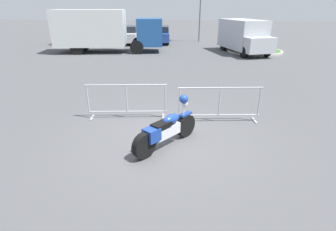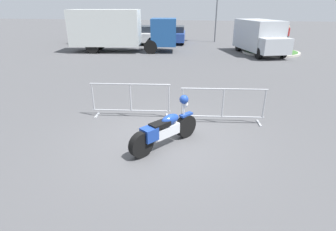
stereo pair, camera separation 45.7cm
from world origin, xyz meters
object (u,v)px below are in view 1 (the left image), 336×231
at_px(motorcycle, 166,129).
at_px(parked_car_green, 100,34).
at_px(box_truck, 103,29).
at_px(pedestrian, 269,34).
at_px(parked_car_white, 128,34).
at_px(parked_car_black, 69,34).
at_px(street_lamp, 201,0).
at_px(parked_car_blue, 160,34).
at_px(crowd_barrier_near, 127,101).
at_px(delivery_van, 244,35).
at_px(crowd_barrier_far, 219,104).

relative_size(motorcycle, parked_car_green, 0.42).
height_order(box_truck, pedestrian, box_truck).
xyz_separation_m(parked_car_green, parked_car_white, (2.84, -0.55, 0.07)).
height_order(parked_car_black, street_lamp, street_lamp).
bearing_deg(motorcycle, parked_car_green, 60.33).
relative_size(parked_car_black, pedestrian, 2.64).
xyz_separation_m(box_truck, parked_car_blue, (3.42, 5.66, -0.87)).
xyz_separation_m(crowd_barrier_near, box_truck, (-4.76, 12.05, 1.08)).
height_order(motorcycle, delivery_van, delivery_van).
distance_m(crowd_barrier_far, parked_car_green, 20.30).
relative_size(delivery_van, parked_car_blue, 1.17).
xyz_separation_m(parked_car_white, pedestrian, (12.57, 0.10, 0.14)).
xyz_separation_m(box_truck, delivery_van, (10.20, 0.73, -0.39)).
bearing_deg(parked_car_green, pedestrian, -97.42).
height_order(parked_car_green, parked_car_blue, parked_car_blue).
bearing_deg(parked_car_white, box_truck, 167.95).
bearing_deg(crowd_barrier_far, delivery_van, 78.25).
height_order(motorcycle, parked_car_black, parked_car_black).
distance_m(motorcycle, parked_car_green, 21.18).
relative_size(delivery_van, parked_car_white, 1.15).
distance_m(motorcycle, pedestrian, 20.23).
distance_m(crowd_barrier_far, parked_car_black, 21.39).
bearing_deg(parked_car_green, crowd_barrier_far, -156.82).
xyz_separation_m(box_truck, pedestrian, (13.14, 5.27, -0.72)).
bearing_deg(crowd_barrier_far, pedestrian, 72.10).
distance_m(motorcycle, box_truck, 15.07).
xyz_separation_m(parked_car_blue, pedestrian, (9.73, -0.38, 0.16)).
bearing_deg(pedestrian, parked_car_green, 92.21).
distance_m(box_truck, parked_car_blue, 6.67).
xyz_separation_m(motorcycle, parked_car_green, (-8.42, 19.43, 0.26)).
distance_m(crowd_barrier_near, pedestrian, 19.25).
xyz_separation_m(parked_car_green, street_lamp, (9.34, 1.32, 3.00)).
xyz_separation_m(motorcycle, crowd_barrier_far, (1.39, 1.66, 0.11)).
relative_size(box_truck, street_lamp, 1.40).
relative_size(parked_car_green, pedestrian, 2.52).
bearing_deg(pedestrian, street_lamp, 77.62).
bearing_deg(crowd_barrier_far, parked_car_white, 112.05).
height_order(pedestrian, street_lamp, street_lamp).
xyz_separation_m(delivery_van, pedestrian, (2.94, 4.54, -0.32)).
bearing_deg(parked_car_white, motorcycle, -169.27).
bearing_deg(parked_car_white, delivery_van, -120.50).
xyz_separation_m(parked_car_black, parked_car_blue, (8.53, 0.46, 0.02)).
relative_size(pedestrian, street_lamp, 0.30).
bearing_deg(parked_car_black, delivery_van, -111.99).
relative_size(parked_car_blue, pedestrian, 2.72).
distance_m(crowd_barrier_far, box_truck, 14.25).
height_order(crowd_barrier_far, box_truck, box_truck).
relative_size(box_truck, pedestrian, 4.71).
distance_m(crowd_barrier_near, street_lamp, 19.49).
xyz_separation_m(parked_car_green, parked_car_blue, (5.69, -0.07, 0.06)).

